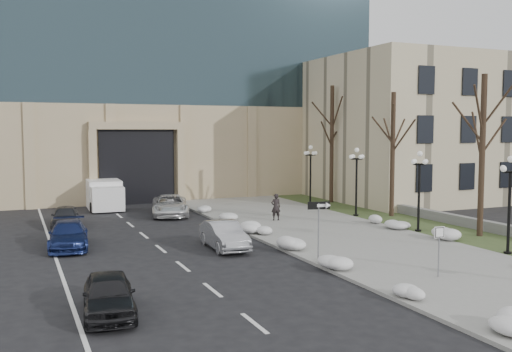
% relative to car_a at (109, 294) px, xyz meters
% --- Properties ---
extents(ground, '(160.00, 160.00, 0.00)m').
position_rel_car_a_xyz_m(ground, '(10.50, -4.57, -0.68)').
color(ground, black).
rests_on(ground, ground).
extents(sidewalk, '(9.00, 40.00, 0.12)m').
position_rel_car_a_xyz_m(sidewalk, '(14.00, 9.43, -0.62)').
color(sidewalk, gray).
rests_on(sidewalk, ground).
extents(curb, '(0.30, 40.00, 0.14)m').
position_rel_car_a_xyz_m(curb, '(9.50, 9.43, -0.61)').
color(curb, gray).
rests_on(curb, ground).
extents(grass_strip, '(4.00, 40.00, 0.10)m').
position_rel_car_a_xyz_m(grass_strip, '(20.50, 9.43, -0.63)').
color(grass_strip, '#334422').
rests_on(grass_strip, ground).
extents(stone_wall, '(0.50, 30.00, 0.70)m').
position_rel_car_a_xyz_m(stone_wall, '(22.50, 11.43, -0.33)').
color(stone_wall, gray).
rests_on(stone_wall, ground).
extents(office_tower, '(40.00, 24.70, 36.00)m').
position_rel_car_a_xyz_m(office_tower, '(8.50, 39.01, 17.81)').
color(office_tower, tan).
rests_on(office_tower, ground).
extents(classical_building, '(22.00, 18.12, 12.00)m').
position_rel_car_a_xyz_m(classical_building, '(32.50, 23.41, 5.32)').
color(classical_building, '#C4B693').
rests_on(classical_building, ground).
extents(car_a, '(2.06, 4.16, 1.36)m').
position_rel_car_a_xyz_m(car_a, '(0.00, 0.00, 0.00)').
color(car_a, black).
rests_on(car_a, ground).
extents(car_b, '(1.61, 4.27, 1.39)m').
position_rel_car_a_xyz_m(car_b, '(6.92, 8.16, 0.01)').
color(car_b, '#9D9FA5').
rests_on(car_b, ground).
extents(car_c, '(2.36, 4.81, 1.35)m').
position_rel_car_a_xyz_m(car_c, '(-0.23, 11.45, -0.01)').
color(car_c, navy).
rests_on(car_c, ground).
extents(car_d, '(3.55, 5.65, 1.45)m').
position_rel_car_a_xyz_m(car_d, '(7.28, 20.06, 0.04)').
color(car_d, silver).
rests_on(car_d, ground).
extents(car_e, '(2.09, 4.06, 1.32)m').
position_rel_car_a_xyz_m(car_e, '(0.17, 18.13, -0.02)').
color(car_e, '#303135').
rests_on(car_e, ground).
extents(pedestrian, '(0.68, 0.49, 1.74)m').
position_rel_car_a_xyz_m(pedestrian, '(12.86, 14.70, 0.31)').
color(pedestrian, black).
rests_on(pedestrian, sidewalk).
extents(box_truck, '(2.62, 6.90, 2.17)m').
position_rel_car_a_xyz_m(box_truck, '(3.64, 26.19, 0.37)').
color(box_truck, silver).
rests_on(box_truck, ground).
extents(one_way_sign, '(1.05, 0.41, 2.82)m').
position_rel_car_a_xyz_m(one_way_sign, '(9.77, 3.30, 1.65)').
color(one_way_sign, slate).
rests_on(one_way_sign, ground).
extents(keep_sign, '(0.46, 0.09, 2.15)m').
position_rel_car_a_xyz_m(keep_sign, '(12.76, -0.74, 0.90)').
color(keep_sign, slate).
rests_on(keep_sign, ground).
extents(snow_clump_a, '(1.10, 1.60, 0.36)m').
position_rel_car_a_xyz_m(snow_clump_a, '(10.05, -6.63, -0.38)').
color(snow_clump_a, silver).
rests_on(snow_clump_a, sidewalk).
extents(snow_clump_b, '(1.10, 1.60, 0.36)m').
position_rel_car_a_xyz_m(snow_clump_b, '(9.88, -2.57, -0.38)').
color(snow_clump_b, silver).
rests_on(snow_clump_b, sidewalk).
extents(snow_clump_c, '(1.10, 1.60, 0.36)m').
position_rel_car_a_xyz_m(snow_clump_c, '(9.69, 1.98, -0.38)').
color(snow_clump_c, silver).
rests_on(snow_clump_c, sidewalk).
extents(snow_clump_d, '(1.10, 1.60, 0.36)m').
position_rel_car_a_xyz_m(snow_clump_d, '(9.90, 6.40, -0.38)').
color(snow_clump_d, silver).
rests_on(snow_clump_d, sidewalk).
extents(snow_clump_e, '(1.10, 1.60, 0.36)m').
position_rel_car_a_xyz_m(snow_clump_e, '(9.85, 10.88, -0.38)').
color(snow_clump_e, silver).
rests_on(snow_clump_e, sidewalk).
extents(snow_clump_f, '(1.10, 1.60, 0.36)m').
position_rel_car_a_xyz_m(snow_clump_f, '(10.16, 15.72, -0.38)').
color(snow_clump_f, silver).
rests_on(snow_clump_f, sidewalk).
extents(snow_clump_g, '(1.10, 1.60, 0.36)m').
position_rel_car_a_xyz_m(snow_clump_g, '(9.72, 19.93, -0.38)').
color(snow_clump_g, silver).
rests_on(snow_clump_g, sidewalk).
extents(snow_clump_i, '(1.10, 1.60, 0.36)m').
position_rel_car_a_xyz_m(snow_clump_i, '(18.16, 4.98, -0.38)').
color(snow_clump_i, silver).
rests_on(snow_clump_i, sidewalk).
extents(snow_clump_j, '(1.10, 1.60, 0.36)m').
position_rel_car_a_xyz_m(snow_clump_j, '(18.20, 10.85, -0.38)').
color(snow_clump_j, silver).
rests_on(snow_clump_j, sidewalk).
extents(snow_clump_k, '(1.10, 1.60, 0.36)m').
position_rel_car_a_xyz_m(snow_clump_k, '(10.41, -6.31, -0.38)').
color(snow_clump_k, silver).
rests_on(snow_clump_k, sidewalk).
extents(snow_clump_l, '(1.10, 1.60, 0.36)m').
position_rel_car_a_xyz_m(snow_clump_l, '(18.25, 9.36, -0.38)').
color(snow_clump_l, silver).
rests_on(snow_clump_l, sidewalk).
extents(lamppost_a, '(1.18, 1.18, 4.76)m').
position_rel_car_a_xyz_m(lamppost_a, '(18.80, 1.43, 2.39)').
color(lamppost_a, black).
rests_on(lamppost_a, ground).
extents(lamppost_b, '(1.18, 1.18, 4.76)m').
position_rel_car_a_xyz_m(lamppost_b, '(18.80, 7.93, 2.39)').
color(lamppost_b, black).
rests_on(lamppost_b, ground).
extents(lamppost_c, '(1.18, 1.18, 4.76)m').
position_rel_car_a_xyz_m(lamppost_c, '(18.80, 14.43, 2.39)').
color(lamppost_c, black).
rests_on(lamppost_c, ground).
extents(lamppost_d, '(1.18, 1.18, 4.76)m').
position_rel_car_a_xyz_m(lamppost_d, '(18.80, 20.93, 2.39)').
color(lamppost_d, black).
rests_on(lamppost_d, ground).
extents(tree_near, '(3.20, 3.20, 9.00)m').
position_rel_car_a_xyz_m(tree_near, '(21.00, 5.43, 5.15)').
color(tree_near, black).
rests_on(tree_near, ground).
extents(tree_mid, '(3.20, 3.20, 8.50)m').
position_rel_car_a_xyz_m(tree_mid, '(21.00, 13.43, 4.82)').
color(tree_mid, black).
rests_on(tree_mid, ground).
extents(tree_far, '(3.20, 3.20, 9.50)m').
position_rel_car_a_xyz_m(tree_far, '(21.00, 21.43, 5.47)').
color(tree_far, black).
rests_on(tree_far, ground).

